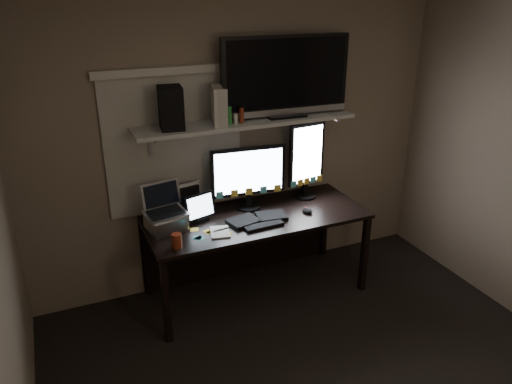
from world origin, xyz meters
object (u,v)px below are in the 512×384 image
cup (177,241)px  tv (286,77)px  speaker (171,108)px  laptop (165,209)px  mouse (307,211)px  game_console (217,105)px  monitor_landscape (248,178)px  tablet (200,207)px  keyboard (258,219)px  desk (251,228)px  monitor_portrait (306,160)px

cup → tv: size_ratio=0.10×
cup → tv: 1.54m
speaker → laptop: bearing=-123.7°
mouse → game_console: size_ratio=0.34×
monitor_landscape → mouse: 0.56m
laptop → cup: laptop is taller
tablet → tv: 1.24m
keyboard → speaker: speaker is taller
desk → cup: size_ratio=16.96×
desk → game_console: 1.10m
desk → tv: tv is taller
desk → game_console: game_console is taller
desk → tv: 1.29m
mouse → game_console: (-0.65, 0.30, 0.88)m
monitor_portrait → speaker: (-1.15, 0.01, 0.56)m
mouse → laptop: 1.16m
cup → game_console: bearing=41.8°
desk → mouse: mouse is taller
monitor_portrait → keyboard: monitor_portrait is taller
laptop → speaker: bearing=37.5°
monitor_landscape → tablet: monitor_landscape is taller
tablet → mouse: bearing=-29.4°
monitor_landscape → cup: bearing=-144.6°
laptop → mouse: bearing=-19.0°
keyboard → monitor_landscape: bearing=81.4°
keyboard → tv: (0.36, 0.28, 1.05)m
monitor_portrait → mouse: size_ratio=6.94×
tv → laptop: bearing=-169.6°
mouse → keyboard: bearing=157.4°
laptop → cup: bearing=-100.6°
laptop → game_console: game_console is taller
desk → game_console: (-0.24, 0.06, 1.07)m
monitor_portrait → tv: 0.76m
mouse → monitor_landscape: bearing=127.2°
mouse → game_console: game_console is taller
game_console → monitor_portrait: bearing=12.7°
monitor_portrait → laptop: (-1.28, -0.14, -0.17)m
monitor_portrait → speaker: 1.28m
monitor_landscape → mouse: monitor_landscape is taller
monitor_landscape → monitor_portrait: monitor_portrait is taller
desk → keyboard: 0.28m
desk → tablet: (-0.45, -0.03, 0.29)m
game_console → speaker: bearing=-168.8°
speaker → tv: bearing=7.7°
monitor_landscape → tv: (0.34, 0.03, 0.79)m
tablet → keyboard: bearing=-38.5°
monitor_landscape → monitor_portrait: 0.55m
monitor_portrait → speaker: size_ratio=2.18×
tv → monitor_landscape: bearing=-172.7°
tablet → game_console: 0.81m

